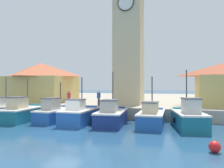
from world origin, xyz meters
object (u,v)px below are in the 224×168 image
at_px(fishing_boat_mid_right, 151,117).
at_px(warehouse_left, 41,82).
at_px(port_crane_near, 127,48).
at_px(dock_worker_near_tower, 69,98).
at_px(mooring_buoy, 215,147).
at_px(fishing_boat_right_inner, 189,118).
at_px(fishing_boat_left_outer, 23,113).
at_px(fishing_boat_center, 111,116).
at_px(dock_worker_along_quay, 99,98).
at_px(fishing_boat_left_inner, 56,113).
at_px(fishing_boat_mid_left, 79,115).
at_px(fishing_boat_far_left, 2,111).
at_px(clock_tower, 129,35).

height_order(fishing_boat_mid_right, warehouse_left, warehouse_left).
xyz_separation_m(port_crane_near, dock_worker_near_tower, (-3.08, -14.63, -7.63)).
bearing_deg(mooring_buoy, warehouse_left, 144.18).
relative_size(fishing_boat_right_inner, port_crane_near, 0.23).
bearing_deg(fishing_boat_left_outer, fishing_boat_center, 2.92).
distance_m(warehouse_left, dock_worker_along_quay, 11.36).
bearing_deg(port_crane_near, fishing_boat_left_outer, -106.67).
height_order(fishing_boat_left_inner, fishing_boat_mid_left, fishing_boat_mid_left).
distance_m(fishing_boat_far_left, warehouse_left, 8.81).
relative_size(fishing_boat_left_inner, clock_tower, 0.29).
distance_m(fishing_boat_left_outer, fishing_boat_right_inner, 14.69).
bearing_deg(fishing_boat_mid_left, warehouse_left, 138.15).
xyz_separation_m(dock_worker_near_tower, dock_worker_along_quay, (3.30, 0.41, 0.00)).
distance_m(fishing_boat_far_left, fishing_boat_left_outer, 3.42).
height_order(fishing_boat_center, dock_worker_near_tower, fishing_boat_center).
xyz_separation_m(fishing_boat_mid_right, port_crane_near, (-6.19, 18.06, 8.90)).
bearing_deg(clock_tower, fishing_boat_left_outer, -135.89).
bearing_deg(dock_worker_near_tower, fishing_boat_mid_left, -52.67).
bearing_deg(clock_tower, dock_worker_along_quay, -125.56).
bearing_deg(fishing_boat_far_left, mooring_buoy, -18.38).
distance_m(fishing_boat_mid_right, mooring_buoy, 7.20).
height_order(fishing_boat_left_inner, warehouse_left, warehouse_left).
bearing_deg(fishing_boat_right_inner, dock_worker_near_tower, 163.96).
bearing_deg(dock_worker_along_quay, fishing_boat_mid_right, -32.80).
xyz_separation_m(fishing_boat_right_inner, clock_tower, (-6.32, 7.39, 8.47)).
bearing_deg(clock_tower, fishing_boat_right_inner, -49.46).
height_order(fishing_boat_right_inner, mooring_buoy, fishing_boat_right_inner).
bearing_deg(warehouse_left, fishing_boat_mid_right, -27.21).
bearing_deg(fishing_boat_far_left, warehouse_left, 97.80).
xyz_separation_m(fishing_boat_mid_left, dock_worker_near_tower, (-3.21, 4.21, 1.21)).
xyz_separation_m(fishing_boat_mid_right, mooring_buoy, (3.79, -6.11, -0.44)).
relative_size(fishing_boat_mid_left, port_crane_near, 0.20).
bearing_deg(dock_worker_near_tower, fishing_boat_right_inner, -16.04).
height_order(fishing_boat_far_left, port_crane_near, port_crane_near).
relative_size(fishing_boat_left_outer, mooring_buoy, 9.29).
xyz_separation_m(fishing_boat_center, port_crane_near, (-2.89, 18.38, 8.87)).
xyz_separation_m(mooring_buoy, dock_worker_along_quay, (-9.76, 9.96, 1.71)).
height_order(warehouse_left, dock_worker_along_quay, warehouse_left).
bearing_deg(fishing_boat_far_left, fishing_boat_mid_left, -5.96).
height_order(fishing_boat_far_left, warehouse_left, warehouse_left).
bearing_deg(fishing_boat_left_inner, mooring_buoy, -25.84).
bearing_deg(fishing_boat_center, fishing_boat_far_left, 177.64).
xyz_separation_m(fishing_boat_right_inner, mooring_buoy, (0.94, -6.06, -0.54)).
xyz_separation_m(fishing_boat_left_inner, dock_worker_along_quay, (2.75, 3.89, 1.24)).
height_order(fishing_boat_mid_left, fishing_boat_right_inner, fishing_boat_right_inner).
bearing_deg(fishing_boat_center, port_crane_near, 98.92).
bearing_deg(fishing_boat_left_inner, fishing_boat_left_outer, -167.24).
xyz_separation_m(fishing_boat_center, warehouse_left, (-12.93, 8.66, 3.13)).
relative_size(fishing_boat_center, dock_worker_near_tower, 3.14).
height_order(fishing_boat_far_left, dock_worker_near_tower, fishing_boat_far_left).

